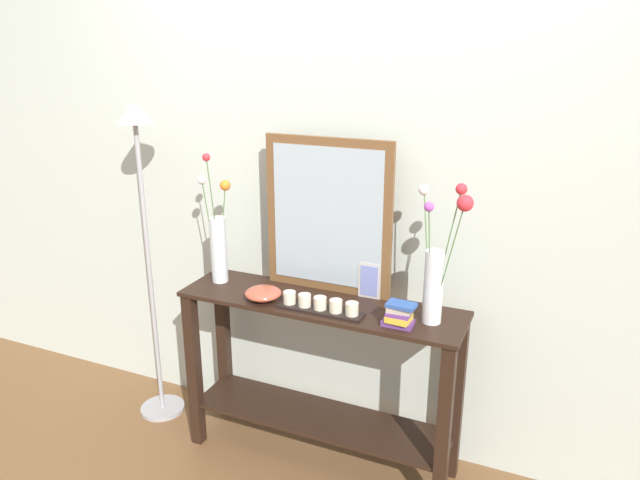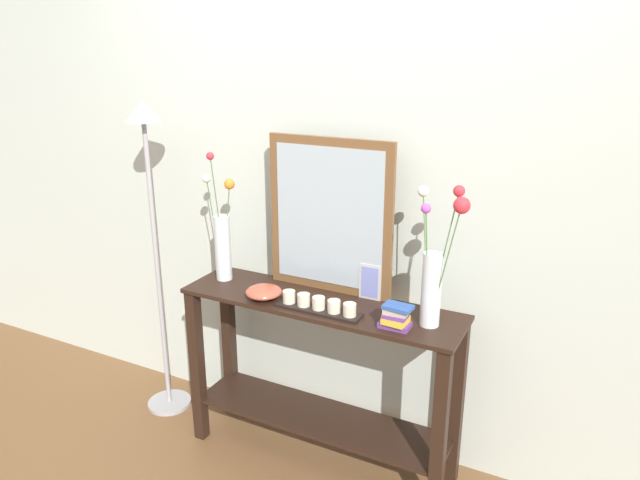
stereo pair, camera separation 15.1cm
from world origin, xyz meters
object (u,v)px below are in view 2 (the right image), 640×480
Objects in this scene: tall_vase_left at (223,240)px; picture_frame_small at (370,282)px; console_table at (320,366)px; vase_right at (434,273)px; floor_lamp at (152,210)px; candle_tray at (319,305)px; book_stack at (396,317)px; mirror_leaning at (330,216)px; decorative_bowl at (264,292)px.

tall_vase_left is 3.83× the size of picture_frame_small.
console_table is 0.77m from vase_right.
console_table is 0.78× the size of floor_lamp.
candle_tray is 0.23× the size of floor_lamp.
book_stack is 1.39m from floor_lamp.
picture_frame_small is at bearing 8.08° from tall_vase_left.
tall_vase_left is 0.38× the size of floor_lamp.
candle_tray is at bearing -5.96° from floor_lamp.
vase_right is at bearing -22.74° from picture_frame_small.
tall_vase_left is 1.06× the size of vase_right.
picture_frame_small is at bearing -3.33° from mirror_leaning.
picture_frame_small is (0.73, 0.10, -0.12)m from tall_vase_left.
mirror_leaning is 4.33× the size of decorative_bowl.
decorative_bowl is (-0.24, -0.09, 0.37)m from console_table.
vase_right reaches higher than book_stack.
decorative_bowl is (-0.28, 0.01, 0.00)m from candle_tray.
candle_tray is 2.35× the size of decorative_bowl.
decorative_bowl is 0.64m from book_stack.
console_table is 7.85× the size of picture_frame_small.
tall_vase_left is 3.86× the size of decorative_bowl.
candle_tray is 0.36m from book_stack.
book_stack is at bearing -145.55° from vase_right.
picture_frame_small reaches higher than console_table.
picture_frame_small reaches higher than decorative_bowl.
book_stack is (0.94, -0.12, -0.15)m from tall_vase_left.
tall_vase_left is at bearing 159.23° from decorative_bowl.
decorative_bowl is at bearing -160.17° from console_table.
floor_lamp reaches higher than decorative_bowl.
console_table is 7.91× the size of decorative_bowl.
console_table is 0.71m from mirror_leaning.
vase_right is at bearing -1.88° from tall_vase_left.
console_table is 0.45m from decorative_bowl.
vase_right is 4.39× the size of book_stack.
tall_vase_left reaches higher than vase_right.
console_table is at bearing 179.10° from vase_right.
decorative_bowl is (-0.43, -0.22, -0.05)m from picture_frame_small.
decorative_bowl is (-0.22, -0.23, -0.33)m from mirror_leaning.
picture_frame_small is 0.10× the size of floor_lamp.
tall_vase_left is at bearing -171.92° from picture_frame_small.
floor_lamp is at bearing -174.07° from picture_frame_small.
picture_frame_small is 1.22× the size of book_stack.
decorative_bowl is at bearing -174.05° from vase_right.
candle_tray is at bearing -66.25° from console_table.
decorative_bowl is at bearing -7.78° from floor_lamp.
decorative_bowl is (-0.76, -0.08, -0.20)m from vase_right.
mirror_leaning is at bearing 150.58° from book_stack.
console_table is at bearing 19.83° from decorative_bowl.
vase_right is at bearing -0.74° from floor_lamp.
vase_right is at bearing 34.45° from book_stack.
decorative_bowl is 0.10× the size of floor_lamp.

